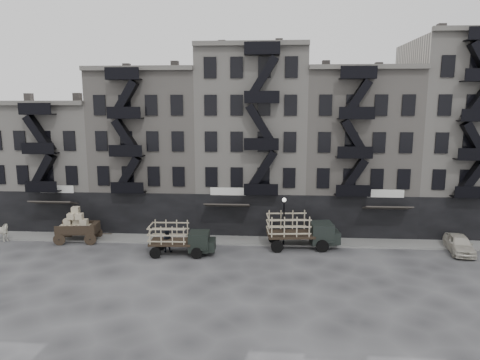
# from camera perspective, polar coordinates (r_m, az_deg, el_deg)

# --- Properties ---
(ground) EXTENTS (140.00, 140.00, 0.00)m
(ground) POSITION_cam_1_polar(r_m,az_deg,el_deg) (35.03, 0.96, -10.08)
(ground) COLOR #38383A
(ground) RESTS_ON ground
(sidewalk) EXTENTS (55.00, 2.50, 0.15)m
(sidewalk) POSITION_cam_1_polar(r_m,az_deg,el_deg) (38.55, 1.24, -8.07)
(sidewalk) COLOR slate
(sidewalk) RESTS_ON ground
(building_west) EXTENTS (10.00, 11.35, 13.20)m
(building_west) POSITION_cam_1_polar(r_m,az_deg,el_deg) (48.24, -22.85, 2.03)
(building_west) COLOR #ADA89F
(building_west) RESTS_ON ground
(building_midwest) EXTENTS (10.00, 11.35, 16.20)m
(building_midwest) POSITION_cam_1_polar(r_m,az_deg,el_deg) (44.48, -11.36, 3.95)
(building_midwest) COLOR gray
(building_midwest) RESTS_ON ground
(building_center) EXTENTS (10.00, 11.35, 18.20)m
(building_center) POSITION_cam_1_polar(r_m,az_deg,el_deg) (42.87, 1.66, 5.27)
(building_center) COLOR #ADA89F
(building_center) RESTS_ON ground
(building_mideast) EXTENTS (10.00, 11.35, 16.20)m
(building_mideast) POSITION_cam_1_polar(r_m,az_deg,el_deg) (43.74, 14.89, 3.72)
(building_mideast) COLOR gray
(building_mideast) RESTS_ON ground
(building_east) EXTENTS (10.00, 11.35, 19.20)m
(building_east) POSITION_cam_1_polar(r_m,az_deg,el_deg) (46.57, 27.18, 5.17)
(building_east) COLOR #ADA89F
(building_east) RESTS_ON ground
(lamp_post) EXTENTS (0.36, 0.36, 4.28)m
(lamp_post) POSITION_cam_1_polar(r_m,az_deg,el_deg) (36.67, 5.88, -4.66)
(lamp_post) COLOR black
(lamp_post) RESTS_ON ground
(wagon) EXTENTS (3.89, 2.36, 3.14)m
(wagon) POSITION_cam_1_polar(r_m,az_deg,el_deg) (40.60, -20.98, -5.29)
(wagon) COLOR black
(wagon) RESTS_ON ground
(stake_truck_west) EXTENTS (5.33, 2.35, 2.64)m
(stake_truck_west) POSITION_cam_1_polar(r_m,az_deg,el_deg) (35.23, -7.98, -7.48)
(stake_truck_west) COLOR black
(stake_truck_west) RESTS_ON ground
(stake_truck_east) EXTENTS (6.22, 2.99, 3.03)m
(stake_truck_east) POSITION_cam_1_polar(r_m,az_deg,el_deg) (36.74, 8.08, -6.38)
(stake_truck_east) COLOR black
(stake_truck_east) RESTS_ON ground
(car_east) EXTENTS (2.34, 4.59, 1.50)m
(car_east) POSITION_cam_1_polar(r_m,az_deg,el_deg) (39.87, 27.19, -7.57)
(car_east) COLOR beige
(car_east) RESTS_ON ground
(pedestrian_mid) EXTENTS (0.95, 0.76, 1.90)m
(pedestrian_mid) POSITION_cam_1_polar(r_m,az_deg,el_deg) (36.18, -9.74, -7.98)
(pedestrian_mid) COLOR black
(pedestrian_mid) RESTS_ON ground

